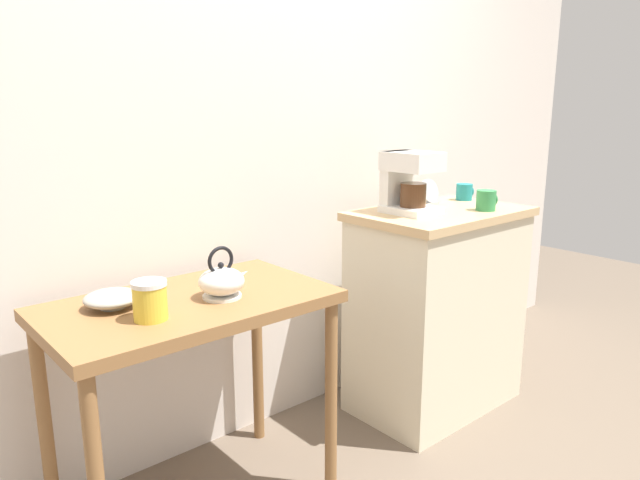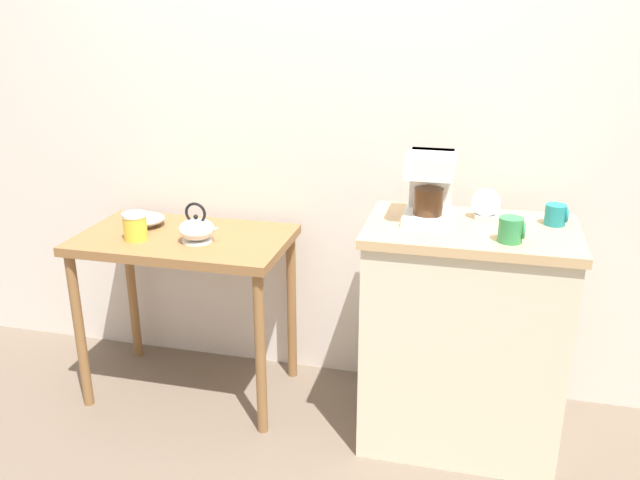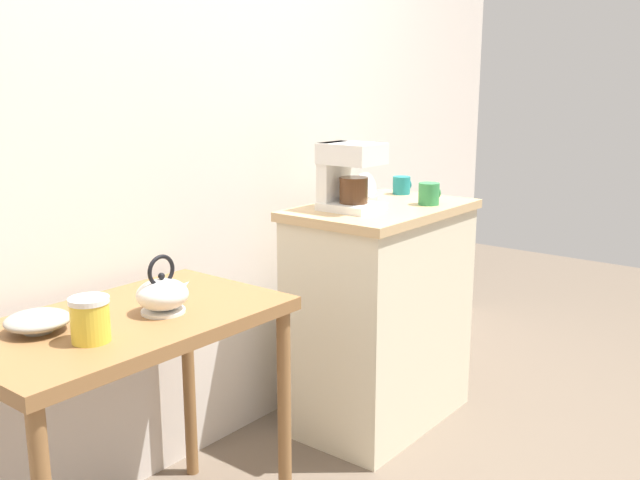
{
  "view_description": "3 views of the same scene",
  "coord_description": "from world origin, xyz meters",
  "px_view_note": "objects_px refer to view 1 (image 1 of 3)",
  "views": [
    {
      "loc": [
        -1.4,
        -1.61,
        1.38
      ],
      "look_at": [
        -0.1,
        -0.11,
        0.92
      ],
      "focal_mm": 32.66,
      "sensor_mm": 36.0,
      "label": 1
    },
    {
      "loc": [
        0.66,
        -2.44,
        1.72
      ],
      "look_at": [
        0.08,
        -0.1,
        0.84
      ],
      "focal_mm": 37.01,
      "sensor_mm": 36.0,
      "label": 2
    },
    {
      "loc": [
        -1.7,
        -1.59,
        1.41
      ],
      "look_at": [
        0.17,
        -0.11,
        0.88
      ],
      "focal_mm": 39.55,
      "sensor_mm": 36.0,
      "label": 3
    }
  ],
  "objects_px": {
    "mug_tall_green": "(486,200)",
    "table_clock": "(429,194)",
    "canister_enamel": "(150,300)",
    "coffee_maker": "(408,180)",
    "mug_dark_teal": "(464,192)",
    "teakettle": "(222,281)",
    "bowl_stoneware": "(112,298)"
  },
  "relations": [
    {
      "from": "teakettle",
      "to": "canister_enamel",
      "type": "bearing_deg",
      "value": -172.05
    },
    {
      "from": "canister_enamel",
      "to": "mug_tall_green",
      "type": "xyz_separation_m",
      "value": [
        1.51,
        -0.11,
        0.15
      ]
    },
    {
      "from": "bowl_stoneware",
      "to": "mug_tall_green",
      "type": "bearing_deg",
      "value": -10.35
    },
    {
      "from": "canister_enamel",
      "to": "mug_dark_teal",
      "type": "relative_size",
      "value": 1.39
    },
    {
      "from": "teakettle",
      "to": "table_clock",
      "type": "distance_m",
      "value": 1.18
    },
    {
      "from": "bowl_stoneware",
      "to": "mug_tall_green",
      "type": "distance_m",
      "value": 1.6
    },
    {
      "from": "coffee_maker",
      "to": "mug_tall_green",
      "type": "distance_m",
      "value": 0.37
    },
    {
      "from": "teakettle",
      "to": "table_clock",
      "type": "xyz_separation_m",
      "value": [
        1.16,
        0.1,
        0.16
      ]
    },
    {
      "from": "teakettle",
      "to": "canister_enamel",
      "type": "distance_m",
      "value": 0.27
    },
    {
      "from": "bowl_stoneware",
      "to": "mug_dark_teal",
      "type": "bearing_deg",
      "value": -1.7
    },
    {
      "from": "coffee_maker",
      "to": "mug_dark_teal",
      "type": "height_order",
      "value": "coffee_maker"
    },
    {
      "from": "teakettle",
      "to": "mug_tall_green",
      "type": "bearing_deg",
      "value": -6.79
    },
    {
      "from": "canister_enamel",
      "to": "mug_dark_teal",
      "type": "distance_m",
      "value": 1.69
    },
    {
      "from": "bowl_stoneware",
      "to": "coffee_maker",
      "type": "bearing_deg",
      "value": -4.22
    },
    {
      "from": "mug_tall_green",
      "to": "coffee_maker",
      "type": "bearing_deg",
      "value": 147.47
    },
    {
      "from": "mug_dark_teal",
      "to": "table_clock",
      "type": "relative_size",
      "value": 0.69
    },
    {
      "from": "mug_tall_green",
      "to": "table_clock",
      "type": "xyz_separation_m",
      "value": [
        -0.09,
        0.24,
        0.01
      ]
    },
    {
      "from": "teakettle",
      "to": "mug_dark_teal",
      "type": "distance_m",
      "value": 1.43
    },
    {
      "from": "bowl_stoneware",
      "to": "table_clock",
      "type": "height_order",
      "value": "table_clock"
    },
    {
      "from": "coffee_maker",
      "to": "table_clock",
      "type": "distance_m",
      "value": 0.24
    },
    {
      "from": "bowl_stoneware",
      "to": "table_clock",
      "type": "relative_size",
      "value": 1.4
    },
    {
      "from": "teakettle",
      "to": "canister_enamel",
      "type": "relative_size",
      "value": 1.56
    },
    {
      "from": "mug_tall_green",
      "to": "table_clock",
      "type": "height_order",
      "value": "table_clock"
    },
    {
      "from": "bowl_stoneware",
      "to": "teakettle",
      "type": "distance_m",
      "value": 0.34
    },
    {
      "from": "coffee_maker",
      "to": "table_clock",
      "type": "xyz_separation_m",
      "value": [
        0.21,
        0.05,
        -0.09
      ]
    },
    {
      "from": "bowl_stoneware",
      "to": "canister_enamel",
      "type": "xyz_separation_m",
      "value": [
        0.05,
        -0.17,
        0.03
      ]
    },
    {
      "from": "canister_enamel",
      "to": "table_clock",
      "type": "height_order",
      "value": "table_clock"
    },
    {
      "from": "bowl_stoneware",
      "to": "mug_tall_green",
      "type": "height_order",
      "value": "mug_tall_green"
    },
    {
      "from": "mug_tall_green",
      "to": "mug_dark_teal",
      "type": "height_order",
      "value": "mug_tall_green"
    },
    {
      "from": "mug_dark_teal",
      "to": "table_clock",
      "type": "bearing_deg",
      "value": 177.59
    },
    {
      "from": "coffee_maker",
      "to": "canister_enamel",
      "type": "bearing_deg",
      "value": -176.22
    },
    {
      "from": "bowl_stoneware",
      "to": "teakettle",
      "type": "xyz_separation_m",
      "value": [
        0.31,
        -0.14,
        0.02
      ]
    }
  ]
}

